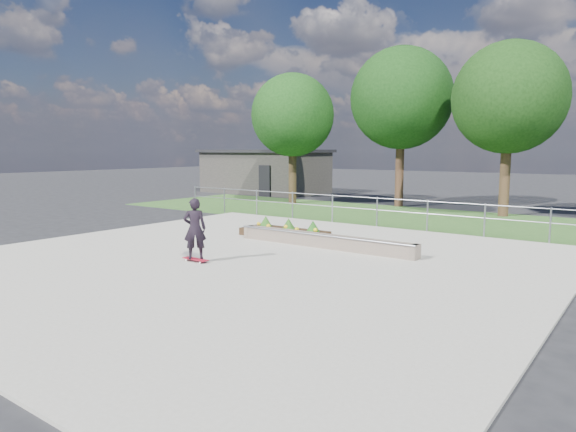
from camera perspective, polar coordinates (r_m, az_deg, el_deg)
The scene contains 11 objects.
ground at distance 13.81m, azimuth -4.39°, elevation -5.11°, with size 120.00×120.00×0.00m, color black.
grass_verge at distance 23.14m, azimuth 13.73°, elevation -0.22°, with size 30.00×8.00×0.02m, color #2B4F1F.
concrete_slab at distance 13.80m, azimuth -4.39°, elevation -4.99°, with size 15.00×15.00×0.06m, color gray.
fence at distance 19.89m, azimuth 9.87°, elevation 0.88°, with size 20.06×0.06×1.20m.
building at distance 36.30m, azimuth -2.53°, elevation 5.03°, with size 8.40×5.40×3.00m.
tree_far_left at distance 28.71m, azimuth 0.51°, elevation 11.10°, with size 4.55×4.55×7.15m.
tree_mid_left at distance 27.74m, azimuth 12.50°, elevation 12.63°, with size 5.25×5.25×8.25m.
tree_mid_right at distance 24.98m, azimuth 23.35°, elevation 11.94°, with size 4.90×4.90×7.70m.
grind_ledge at distance 15.48m, azimuth 3.93°, elevation -2.75°, with size 6.00×0.44×0.43m.
planter_bed at distance 17.34m, azimuth -0.34°, elevation -1.71°, with size 3.00×1.20×0.61m.
skateboarder at distance 13.57m, azimuth -10.32°, elevation -1.42°, with size 0.80×0.68×1.68m.
Camera 1 is at (8.84, -10.18, 2.97)m, focal length 32.00 mm.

